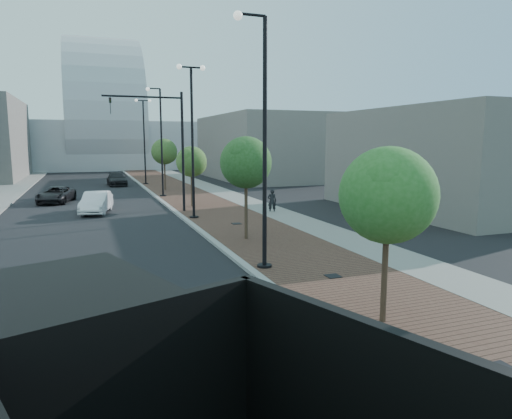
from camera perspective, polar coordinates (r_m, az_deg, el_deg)
name	(u,v)px	position (r m, az deg, el deg)	size (l,w,h in m)	color
sidewalk	(183,189)	(46.79, -9.08, 2.57)	(7.00, 140.00, 0.12)	#4C2D23
concrete_strip	(209,188)	(47.38, -5.87, 2.71)	(2.40, 140.00, 0.13)	slate
curb	(147,190)	(46.24, -13.34, 2.39)	(0.30, 140.00, 0.14)	gray
white_sedan	(96,202)	(32.73, -19.19, 0.84)	(1.52, 4.37, 1.44)	silver
dark_car_mid	(56,195)	(39.37, -23.56, 1.70)	(2.10, 4.56, 1.27)	black
dark_car_far	(117,179)	(52.47, -16.89, 3.63)	(1.94, 4.76, 1.38)	black
pedestrian	(272,201)	(30.78, 2.00, 1.03)	(0.59, 0.39, 1.63)	black
streetlight_1	(262,154)	(16.78, 0.73, 6.89)	(1.44, 0.56, 9.21)	black
streetlight_2	(192,141)	(28.33, -7.89, 8.43)	(1.72, 0.56, 9.28)	black
streetlight_3	(160,147)	(40.12, -11.78, 7.65)	(1.44, 0.56, 9.21)	black
streetlight_4	(144,141)	(52.02, -13.68, 8.27)	(1.72, 0.56, 9.28)	black
traffic_mast	(169,138)	(31.10, -10.74, 8.67)	(5.09, 0.20, 8.00)	black
tree_0	(389,195)	(12.13, 16.15, 1.68)	(2.50, 2.47, 4.70)	#382619
tree_1	(247,163)	(21.92, -1.17, 5.82)	(2.50, 2.47, 5.04)	#382619
tree_2	(192,162)	(33.50, -7.95, 5.89)	(2.27, 2.21, 4.45)	#382619
tree_3	(165,152)	(45.27, -11.26, 7.04)	(2.50, 2.47, 5.04)	#382619
convention_center	(104,134)	(90.74, -18.30, 8.83)	(50.00, 30.00, 50.00)	#A7ACB1
commercial_block_ne	(263,147)	(59.69, 0.85, 7.72)	(12.00, 22.00, 8.00)	slate
commercial_block_e	(444,160)	(34.84, 22.32, 5.71)	(10.00, 16.00, 7.00)	slate
utility_cover_0	(501,367)	(11.37, 28.14, -16.89)	(0.50, 0.50, 0.02)	black
utility_cover_1	(333,276)	(16.48, 9.53, -8.14)	(0.50, 0.50, 0.02)	black
utility_cover_2	(237,224)	(26.33, -2.43, -1.76)	(0.50, 0.50, 0.02)	black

